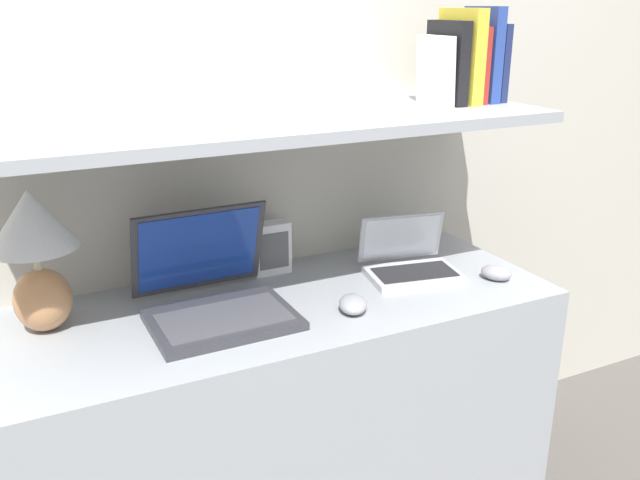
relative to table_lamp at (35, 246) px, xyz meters
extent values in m
cube|color=beige|center=(0.57, 0.24, 0.22)|extent=(6.00, 0.05, 2.40)
cube|color=#999EA3|center=(0.57, -0.11, -0.59)|extent=(1.43, 0.55, 0.77)
cube|color=beige|center=(0.57, 0.19, -0.37)|extent=(1.43, 0.04, 1.21)
cube|color=#999EA3|center=(0.57, -0.04, 0.25)|extent=(1.43, 0.50, 0.03)
ellipsoid|color=#B27A4C|center=(0.00, 0.00, -0.13)|extent=(0.13, 0.13, 0.15)
cylinder|color=tan|center=(0.00, 0.00, -0.03)|extent=(0.02, 0.02, 0.05)
cone|color=silver|center=(0.00, 0.00, 0.06)|extent=(0.20, 0.20, 0.14)
cube|color=#333338|center=(0.38, -0.16, -0.20)|extent=(0.35, 0.26, 0.02)
cube|color=#47474C|center=(0.39, -0.17, -0.19)|extent=(0.30, 0.18, 0.00)
cube|color=#333338|center=(0.38, 0.01, -0.07)|extent=(0.34, 0.09, 0.24)
cube|color=navy|center=(0.38, 0.01, -0.07)|extent=(0.31, 0.08, 0.21)
cube|color=silver|center=(0.96, -0.12, -0.20)|extent=(0.28, 0.21, 0.02)
cube|color=#232326|center=(0.96, -0.13, -0.19)|extent=(0.24, 0.15, 0.00)
cube|color=silver|center=(0.97, -0.02, -0.12)|extent=(0.25, 0.08, 0.14)
cube|color=white|center=(0.97, -0.03, -0.12)|extent=(0.23, 0.07, 0.12)
ellipsoid|color=#99999E|center=(0.70, -0.23, -0.19)|extent=(0.11, 0.12, 0.04)
ellipsoid|color=#99999E|center=(1.16, -0.23, -0.19)|extent=(0.10, 0.11, 0.04)
cube|color=white|center=(0.61, 0.10, -0.13)|extent=(0.11, 0.05, 0.15)
cube|color=#59595B|center=(0.61, 0.07, -0.13)|extent=(0.09, 0.00, 0.10)
cube|color=navy|center=(1.24, -0.04, 0.36)|extent=(0.02, 0.13, 0.21)
cube|color=#284293|center=(1.20, -0.04, 0.39)|extent=(0.03, 0.15, 0.25)
cube|color=#A82823|center=(1.17, -0.04, 0.36)|extent=(0.02, 0.14, 0.20)
cube|color=gold|center=(1.13, -0.04, 0.39)|extent=(0.04, 0.17, 0.25)
cube|color=black|center=(1.09, -0.04, 0.37)|extent=(0.03, 0.16, 0.22)
cube|color=silver|center=(1.05, -0.04, 0.35)|extent=(0.03, 0.14, 0.18)
camera|label=1|loc=(-0.05, -1.58, 0.52)|focal=38.00mm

